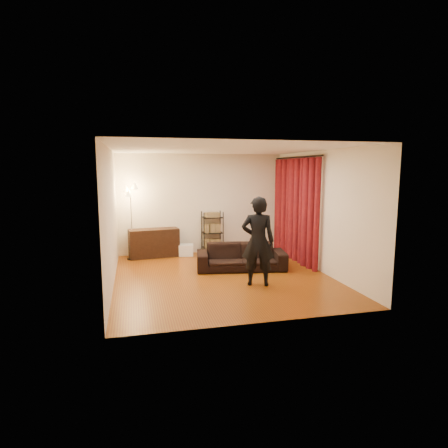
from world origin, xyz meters
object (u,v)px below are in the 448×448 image
object	(u,v)px
storage_boxes	(186,250)
wire_shelf	(212,233)
sofa	(241,257)
media_cabinet	(154,243)
floor_lamp	(131,223)
person	(258,241)

from	to	relation	value
storage_boxes	wire_shelf	distance (m)	0.86
sofa	media_cabinet	bearing A→B (deg)	146.62
media_cabinet	storage_boxes	size ratio (longest dim) A/B	3.39
sofa	floor_lamp	world-z (taller)	floor_lamp
person	floor_lamp	xyz separation A→B (m)	(-2.42, 2.79, 0.06)
media_cabinet	wire_shelf	bearing A→B (deg)	-5.50
sofa	person	world-z (taller)	person
media_cabinet	floor_lamp	size ratio (longest dim) A/B	0.67
storage_boxes	floor_lamp	distance (m)	1.60
media_cabinet	floor_lamp	distance (m)	0.81
person	wire_shelf	world-z (taller)	person
media_cabinet	storage_boxes	distance (m)	0.87
media_cabinet	person	bearing A→B (deg)	-64.82
person	wire_shelf	xyz separation A→B (m)	(-0.29, 2.99, -0.31)
sofa	floor_lamp	size ratio (longest dim) A/B	1.07
wire_shelf	floor_lamp	xyz separation A→B (m)	(-2.13, -0.19, 0.37)
sofa	media_cabinet	distance (m)	2.56
person	floor_lamp	size ratio (longest dim) A/B	0.94
storage_boxes	floor_lamp	bearing A→B (deg)	-177.27
media_cabinet	wire_shelf	distance (m)	1.59
floor_lamp	media_cabinet	bearing A→B (deg)	14.62
media_cabinet	floor_lamp	bearing A→B (deg)	-172.69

